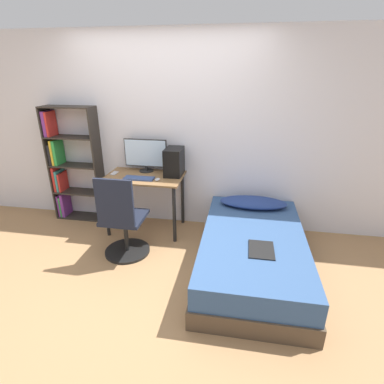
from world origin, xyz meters
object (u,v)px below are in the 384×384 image
bookshelf (68,166)px  pc_tower (174,162)px  bed (252,252)px  monitor (146,154)px  office_chair (123,226)px  keyboard (139,178)px

bookshelf → pc_tower: bearing=-2.1°
bed → pc_tower: bearing=142.7°
bed → monitor: 1.84m
bed → pc_tower: 1.48m
office_chair → monitor: size_ratio=1.75×
office_chair → pc_tower: pc_tower is taller
bookshelf → bed: bookshelf is taller
office_chair → keyboard: office_chair is taller
monitor → bed: bearing=-31.0°
office_chair → bed: size_ratio=0.52×
bookshelf → office_chair: bookshelf is taller
office_chair → monitor: bearing=88.1°
office_chair → keyboard: 0.66m
office_chair → monitor: (0.03, 0.85, 0.61)m
monitor → pc_tower: size_ratio=1.65×
office_chair → bed: 1.47m
bed → keyboard: bearing=159.3°
bed → keyboard: (-1.42, 0.54, 0.56)m
keyboard → bed: bearing=-20.7°
monitor → pc_tower: 0.41m
bed → bookshelf: bearing=162.0°
bookshelf → keyboard: 1.19m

